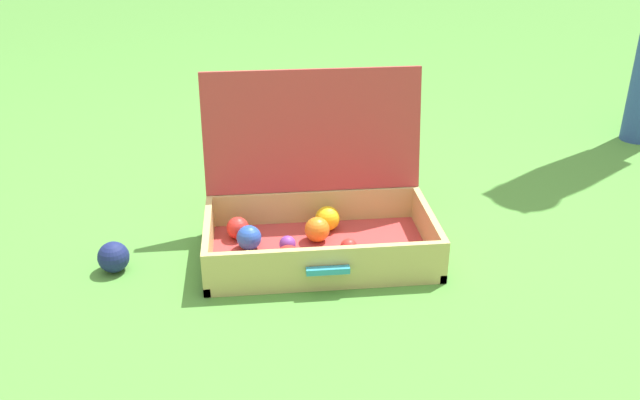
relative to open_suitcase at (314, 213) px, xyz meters
name	(u,v)px	position (x,y,z in m)	size (l,w,h in m)	color
ground_plane	(325,265)	(0.02, -0.10, -0.11)	(16.00, 16.00, 0.00)	#4C8C38
open_suitcase	(314,213)	(0.00, 0.00, 0.00)	(0.63, 0.44, 0.47)	#B23838
stray_ball_on_grass	(113,257)	(-0.54, -0.07, -0.07)	(0.08, 0.08, 0.08)	navy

